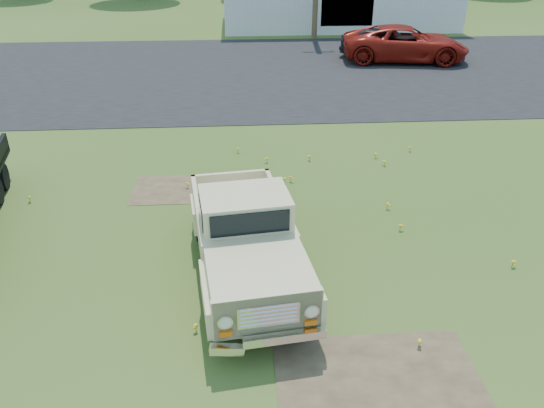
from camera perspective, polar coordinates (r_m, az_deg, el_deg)
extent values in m
plane|color=#324D18|center=(10.33, -0.77, -6.82)|extent=(140.00, 140.00, 0.00)
cube|color=black|center=(24.18, -2.81, 14.05)|extent=(90.00, 14.00, 0.02)
cube|color=#473625|center=(8.29, 11.45, -18.28)|extent=(3.00, 2.00, 0.01)
cube|color=#473625|center=(13.43, -10.17, 1.56)|extent=(2.20, 1.60, 0.01)
cube|color=black|center=(32.43, 8.12, 20.36)|extent=(3.00, 0.10, 2.20)
imported|color=maroon|center=(26.61, 14.14, 16.36)|extent=(6.07, 3.42, 1.60)
imported|color=black|center=(26.91, 12.13, 16.54)|extent=(4.55, 3.48, 1.44)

